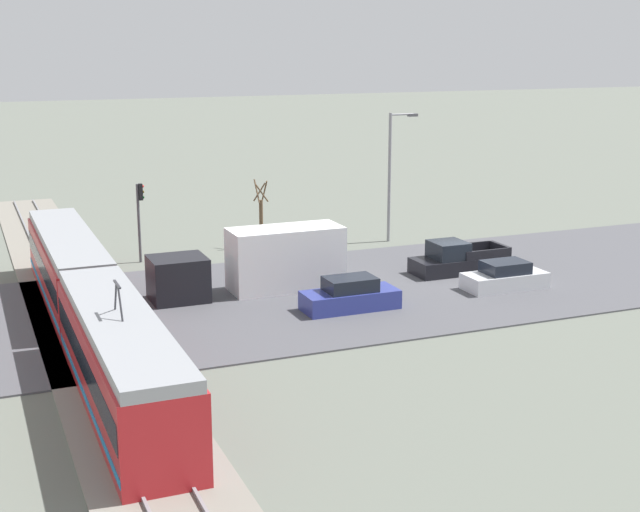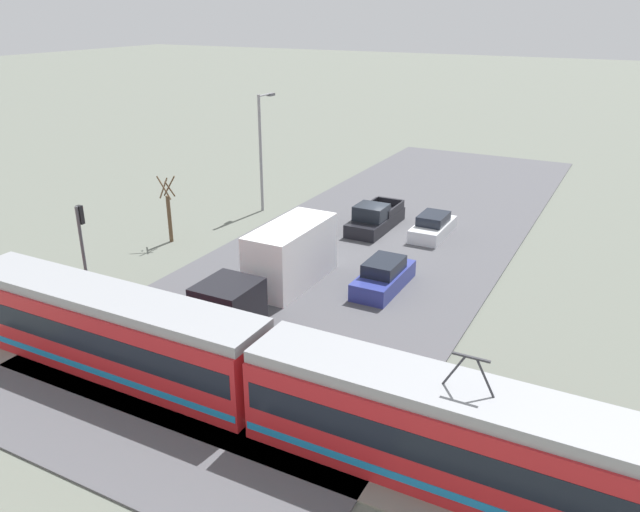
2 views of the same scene
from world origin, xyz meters
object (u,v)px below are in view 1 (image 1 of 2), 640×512
at_px(sedan_car_1, 350,296).
at_px(box_truck, 260,263).
at_px(light_rail_tram, 91,307).
at_px(street_tree, 261,217).
at_px(pickup_truck, 458,260).
at_px(sedan_car_0, 505,277).
at_px(traffic_light_pole, 140,211).
at_px(street_lamp_near_crossing, 392,168).

bearing_deg(sedan_car_1, box_truck, -147.40).
xyz_separation_m(light_rail_tram, street_tree, (14.81, -12.55, 0.23)).
bearing_deg(pickup_truck, sedan_car_1, 115.90).
height_order(light_rail_tram, street_tree, light_rail_tram).
height_order(box_truck, sedan_car_1, box_truck).
relative_size(sedan_car_0, traffic_light_pole, 0.94).
xyz_separation_m(pickup_truck, traffic_light_pole, (9.29, 15.64, 2.26)).
xyz_separation_m(sedan_car_1, traffic_light_pole, (13.35, 7.28, 2.29)).
distance_m(pickup_truck, street_tree, 13.14).
distance_m(pickup_truck, sedan_car_0, 3.82).
height_order(sedan_car_0, street_lamp_near_crossing, street_lamp_near_crossing).
relative_size(light_rail_tram, street_tree, 6.71).
xyz_separation_m(sedan_car_0, traffic_light_pole, (13.08, 16.16, 2.34)).
bearing_deg(street_lamp_near_crossing, traffic_light_pole, 88.32).
bearing_deg(traffic_light_pole, pickup_truck, -120.71).
bearing_deg(light_rail_tram, sedan_car_1, -88.45).
xyz_separation_m(sedan_car_0, street_lamp_near_crossing, (12.61, 0.19, 4.04)).
bearing_deg(pickup_truck, street_tree, 37.24).
distance_m(light_rail_tram, pickup_truck, 20.96).
bearing_deg(pickup_truck, sedan_car_0, -172.20).
relative_size(light_rail_tram, sedan_car_1, 6.15).
bearing_deg(street_lamp_near_crossing, light_rail_tram, 122.42).
relative_size(box_truck, traffic_light_pole, 2.15).
height_order(box_truck, traffic_light_pole, traffic_light_pole).
bearing_deg(street_lamp_near_crossing, sedan_car_0, -179.16).
xyz_separation_m(light_rail_tram, sedan_car_0, (0.60, -20.99, -1.01)).
relative_size(traffic_light_pole, street_tree, 1.09).
bearing_deg(sedan_car_0, pickup_truck, 7.80).
distance_m(box_truck, street_lamp_near_crossing, 14.63).
bearing_deg(traffic_light_pole, street_lamp_near_crossing, -91.68).
distance_m(pickup_truck, street_lamp_near_crossing, 9.68).
height_order(sedan_car_1, street_tree, street_tree).
bearing_deg(street_tree, light_rail_tram, 139.74).
height_order(light_rail_tram, sedan_car_0, light_rail_tram).
distance_m(box_truck, sedan_car_0, 12.62).
xyz_separation_m(box_truck, street_lamp_near_crossing, (8.29, -11.64, 3.16)).
bearing_deg(sedan_car_1, street_tree, 178.26).
height_order(box_truck, street_lamp_near_crossing, street_lamp_near_crossing).
bearing_deg(box_truck, traffic_light_pole, 26.36).
bearing_deg(pickup_truck, traffic_light_pole, 59.29).
relative_size(traffic_light_pole, street_lamp_near_crossing, 0.56).
height_order(sedan_car_0, street_tree, street_tree).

